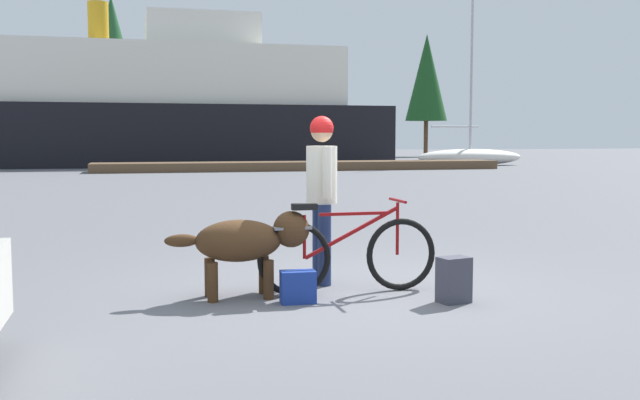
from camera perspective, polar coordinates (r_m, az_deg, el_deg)
name	(u,v)px	position (r m, az deg, el deg)	size (l,w,h in m)	color
ground_plane	(341,291)	(7.24, 1.67, -7.18)	(160.00, 160.00, 0.00)	slate
bicycle	(347,254)	(7.08, 2.15, -4.24)	(1.81, 0.44, 0.91)	black
person_cyclist	(322,183)	(7.48, 0.13, 1.35)	(0.32, 0.53, 1.74)	navy
dog	(248,241)	(6.92, -5.67, -3.22)	(1.38, 0.47, 0.82)	#472D19
backpack	(454,280)	(6.83, 10.47, -6.18)	(0.28, 0.20, 0.42)	#3F3F4C
handbag_pannier	(298,287)	(6.71, -1.74, -6.84)	(0.32, 0.18, 0.30)	navy
dock_pier	(302,166)	(33.89, -1.44, 2.70)	(18.96, 2.24, 0.40)	brown
ferry_boat	(159,109)	(41.78, -12.56, 7.01)	(25.08, 8.80, 8.83)	black
sailboat_moored	(470,155)	(40.31, 11.70, 3.45)	(6.07, 1.70, 9.88)	silver
pine_tree_center	(112,56)	(53.54, -16.02, 10.86)	(4.15, 4.15, 11.36)	#4C331E
pine_tree_far_right	(427,78)	(59.06, 8.37, 9.49)	(3.31, 3.31, 9.70)	#4C331E
pine_tree_mid_back	(287,82)	(63.38, -2.59, 9.22)	(3.26, 3.26, 9.31)	#4C331E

